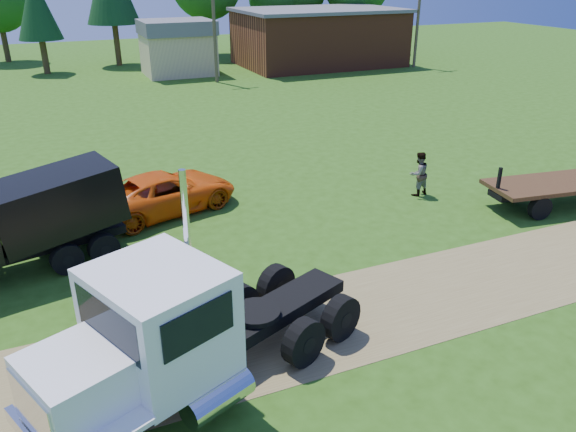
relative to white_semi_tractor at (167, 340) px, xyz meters
name	(u,v)px	position (x,y,z in m)	size (l,w,h in m)	color
ground	(372,309)	(6.10, 1.52, -1.74)	(140.00, 140.00, 0.00)	#294D11
dirt_track	(372,308)	(6.10, 1.52, -1.73)	(120.00, 4.20, 0.01)	brown
white_semi_tractor	(167,340)	(0.00, 0.00, 0.00)	(8.51, 5.61, 5.10)	black
black_dump_truck	(13,222)	(-3.07, 7.81, 0.02)	(7.53, 3.85, 3.19)	black
orange_pickup	(165,192)	(2.24, 10.90, -0.94)	(2.64, 5.73, 1.59)	#DD520A
flatbed_trailer	(574,185)	(17.72, 4.98, -0.92)	(7.67, 3.25, 1.90)	#371B11
spectator_b	(419,174)	(12.46, 8.35, -0.79)	(0.92, 0.72, 1.90)	#999999
brick_building	(318,37)	(24.10, 41.52, 0.92)	(15.40, 10.40, 5.30)	brown
tan_shed	(178,47)	(10.10, 41.52, 0.68)	(6.20, 5.40, 4.70)	tan
utility_poles	(214,24)	(12.10, 36.52, 2.97)	(42.20, 0.28, 9.00)	#493E29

